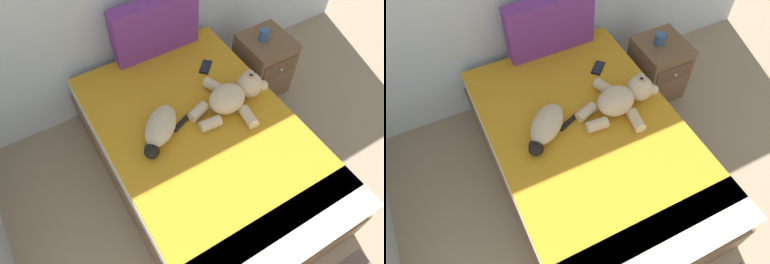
# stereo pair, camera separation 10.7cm
# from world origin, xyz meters

# --- Properties ---
(ground_plane) EXTENTS (9.57, 9.57, 0.00)m
(ground_plane) POSITION_xyz_m (1.86, 1.91, 0.00)
(ground_plane) COLOR gray
(bed) EXTENTS (1.31, 1.98, 0.53)m
(bed) POSITION_xyz_m (1.47, 2.77, 0.26)
(bed) COLOR brown
(bed) RESTS_ON ground_plane
(patterned_cushion) EXTENTS (0.69, 0.13, 0.45)m
(patterned_cushion) POSITION_xyz_m (1.58, 3.67, 0.75)
(patterned_cushion) COLOR #72338C
(patterned_cushion) RESTS_ON bed
(cat) EXTENTS (0.42, 0.37, 0.15)m
(cat) POSITION_xyz_m (1.21, 2.91, 0.60)
(cat) COLOR #C6B293
(cat) RESTS_ON bed
(teddy_bear) EXTENTS (0.61, 0.53, 0.20)m
(teddy_bear) POSITION_xyz_m (1.78, 2.89, 0.61)
(teddy_bear) COLOR beige
(teddy_bear) RESTS_ON bed
(cell_phone) EXTENTS (0.16, 0.15, 0.01)m
(cell_phone) POSITION_xyz_m (1.81, 3.30, 0.53)
(cell_phone) COLOR black
(cell_phone) RESTS_ON bed
(nightstand) EXTENTS (0.40, 0.45, 0.54)m
(nightstand) POSITION_xyz_m (2.42, 3.30, 0.27)
(nightstand) COLOR brown
(nightstand) RESTS_ON ground_plane
(mug) EXTENTS (0.12, 0.08, 0.09)m
(mug) POSITION_xyz_m (2.39, 3.33, 0.59)
(mug) COLOR #33598C
(mug) RESTS_ON nightstand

